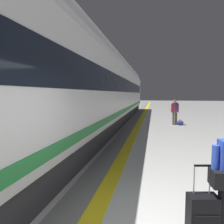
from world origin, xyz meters
name	(u,v)px	position (x,y,z in m)	size (l,w,h in m)	color
safety_line_strip	(137,127)	(-0.97, 10.00, 0.00)	(0.36, 80.00, 0.01)	yellow
tactile_edge_band	(131,127)	(-1.36, 10.00, 0.00)	(0.74, 80.00, 0.01)	slate
high_speed_train	(86,83)	(-3.20, 7.18, 2.51)	(2.94, 35.95, 4.97)	#38383D
rolling_suitcase_foreground	(202,218)	(0.63, 0.37, 0.37)	(0.42, 0.30, 1.07)	black
passenger_near	(175,109)	(1.32, 11.41, 1.00)	(0.50, 0.40, 1.69)	brown
duffel_bag_near	(180,123)	(1.63, 11.32, 0.15)	(0.44, 0.26, 0.36)	navy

